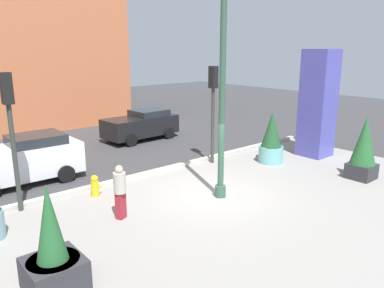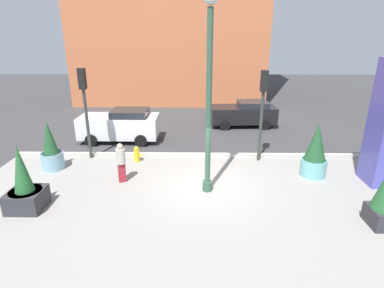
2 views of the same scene
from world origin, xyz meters
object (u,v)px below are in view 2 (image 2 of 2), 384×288
car_passing_lane (244,113)px  potted_plant_curbside (51,150)px  potted_plant_mid_plaza (24,187)px  potted_plant_by_pillar (315,153)px  lamp_post (209,106)px  fire_hydrant (137,154)px  car_far_lane (120,125)px  pedestrian_on_sidewalk (121,161)px  traffic_light_corner (84,99)px  traffic_light_far_side (263,101)px

car_passing_lane → potted_plant_curbside: bearing=-143.8°
potted_plant_mid_plaza → potted_plant_curbside: size_ratio=1.06×
potted_plant_curbside → car_passing_lane: potted_plant_curbside is taller
potted_plant_by_pillar → potted_plant_curbside: potted_plant_by_pillar is taller
lamp_post → potted_plant_curbside: bearing=164.0°
fire_hydrant → potted_plant_mid_plaza: bearing=-125.7°
lamp_post → car_far_lane: bearing=128.8°
lamp_post → potted_plant_by_pillar: (4.45, 1.40, -2.27)m
potted_plant_curbside → fire_hydrant: potted_plant_curbside is taller
potted_plant_by_pillar → potted_plant_mid_plaza: bearing=-165.4°
pedestrian_on_sidewalk → car_passing_lane: bearing=53.3°
potted_plant_curbside → pedestrian_on_sidewalk: size_ratio=1.33×
fire_hydrant → car_far_lane: bearing=115.6°
lamp_post → traffic_light_corner: lamp_post is taller
potted_plant_curbside → fire_hydrant: bearing=13.5°
traffic_light_far_side → lamp_post: bearing=-129.5°
potted_plant_curbside → fire_hydrant: size_ratio=2.89×
potted_plant_curbside → lamp_post: bearing=-16.0°
potted_plant_by_pillar → pedestrian_on_sidewalk: size_ratio=1.38×
potted_plant_curbside → traffic_light_corner: bearing=45.6°
potted_plant_by_pillar → pedestrian_on_sidewalk: (-7.83, -0.70, -0.11)m
potted_plant_mid_plaza → traffic_light_far_side: (8.62, 4.38, 1.97)m
fire_hydrant → car_far_lane: 3.27m
traffic_light_far_side → car_far_lane: 7.76m
lamp_post → pedestrian_on_sidewalk: size_ratio=4.14×
traffic_light_corner → car_far_lane: traffic_light_corner is taller
traffic_light_far_side → potted_plant_by_pillar: bearing=-39.4°
potted_plant_mid_plaza → traffic_light_corner: bearing=81.4°
car_passing_lane → pedestrian_on_sidewalk: bearing=-126.7°
traffic_light_corner → car_passing_lane: 9.95m
potted_plant_curbside → car_far_lane: size_ratio=0.51×
potted_plant_mid_plaza → car_far_lane: (1.58, 7.04, 0.07)m
potted_plant_curbside → car_passing_lane: (9.28, 6.79, -0.05)m
potted_plant_by_pillar → car_far_lane: size_ratio=0.53×
potted_plant_curbside → pedestrian_on_sidewalk: bearing=-20.2°
potted_plant_mid_plaza → car_passing_lane: 13.33m
potted_plant_by_pillar → car_passing_lane: size_ratio=0.55×
fire_hydrant → car_passing_lane: 8.28m
car_far_lane → potted_plant_mid_plaza: bearing=-102.7°
lamp_post → potted_plant_mid_plaza: bearing=-167.4°
fire_hydrant → car_passing_lane: bearing=45.9°
potted_plant_mid_plaza → pedestrian_on_sidewalk: 3.45m
lamp_post → potted_plant_curbside: 7.37m
fire_hydrant → potted_plant_by_pillar: bearing=-10.2°
potted_plant_curbside → pedestrian_on_sidewalk: 3.53m
car_passing_lane → pedestrian_on_sidewalk: size_ratio=2.53×
lamp_post → potted_plant_by_pillar: size_ratio=3.00×
lamp_post → car_passing_lane: 9.41m
fire_hydrant → car_far_lane: size_ratio=0.18×
lamp_post → car_far_lane: lamp_post is taller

